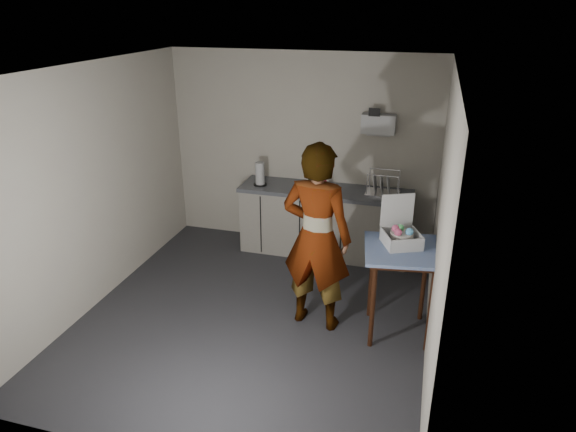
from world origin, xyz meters
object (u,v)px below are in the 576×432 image
(kitchen_counter, at_px, (325,223))
(side_table, at_px, (403,260))
(dish_rack, at_px, (382,189))
(bakery_box, at_px, (401,234))
(paper_towel, at_px, (260,174))
(soap_bottle, at_px, (313,177))
(dark_bottle, at_px, (315,178))
(standing_man, at_px, (317,238))
(soda_can, at_px, (324,185))

(kitchen_counter, xyz_separation_m, side_table, (1.10, -1.59, 0.40))
(side_table, height_order, dish_rack, dish_rack)
(side_table, bearing_deg, bakery_box, 105.97)
(paper_towel, bearing_deg, soap_bottle, 3.76)
(side_table, bearing_deg, dark_bottle, 119.32)
(side_table, bearing_deg, paper_towel, 134.01)
(soap_bottle, bearing_deg, dark_bottle, 78.26)
(standing_man, bearing_deg, soap_bottle, -67.91)
(kitchen_counter, relative_size, dish_rack, 5.36)
(soap_bottle, relative_size, bakery_box, 0.69)
(kitchen_counter, relative_size, side_table, 2.35)
(kitchen_counter, distance_m, soda_can, 0.54)
(soap_bottle, bearing_deg, paper_towel, -176.24)
(soda_can, xyz_separation_m, paper_towel, (-0.85, -0.07, 0.09))
(kitchen_counter, bearing_deg, side_table, -55.34)
(soda_can, distance_m, dish_rack, 0.74)
(dark_bottle, bearing_deg, paper_towel, -171.39)
(side_table, xyz_separation_m, standing_man, (-0.85, -0.05, 0.15))
(paper_towel, bearing_deg, kitchen_counter, 5.24)
(soda_can, height_order, dish_rack, dish_rack)
(soda_can, bearing_deg, kitchen_counter, 38.55)
(soap_bottle, relative_size, dish_rack, 0.77)
(side_table, xyz_separation_m, dish_rack, (-0.38, 1.60, 0.14))
(standing_man, bearing_deg, dish_rack, -98.45)
(soap_bottle, height_order, bakery_box, bakery_box)
(side_table, height_order, dark_bottle, dark_bottle)
(dark_bottle, distance_m, bakery_box, 1.95)
(standing_man, xyz_separation_m, soap_bottle, (-0.42, 1.61, 0.09))
(dark_bottle, bearing_deg, bakery_box, -51.52)
(soap_bottle, relative_size, soda_can, 2.73)
(kitchen_counter, height_order, dark_bottle, dark_bottle)
(standing_man, bearing_deg, dark_bottle, -68.85)
(paper_towel, bearing_deg, bakery_box, -36.38)
(dark_bottle, height_order, bakery_box, bakery_box)
(dark_bottle, bearing_deg, soap_bottle, -101.74)
(standing_man, distance_m, soap_bottle, 1.66)
(standing_man, height_order, bakery_box, standing_man)
(kitchen_counter, distance_m, paper_towel, 1.08)
(side_table, distance_m, soda_can, 1.94)
(soap_bottle, bearing_deg, kitchen_counter, 11.33)
(kitchen_counter, height_order, soap_bottle, soap_bottle)
(standing_man, xyz_separation_m, soda_can, (-0.27, 1.63, -0.01))
(soda_can, bearing_deg, paper_towel, -175.59)
(paper_towel, relative_size, bakery_box, 0.66)
(paper_towel, bearing_deg, standing_man, -54.35)
(paper_towel, bearing_deg, side_table, -37.52)
(soda_can, distance_m, bakery_box, 1.84)
(kitchen_counter, xyz_separation_m, bakery_box, (1.06, -1.50, 0.63))
(soap_bottle, bearing_deg, side_table, -50.83)
(paper_towel, xyz_separation_m, bakery_box, (1.93, -1.42, 0.00))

